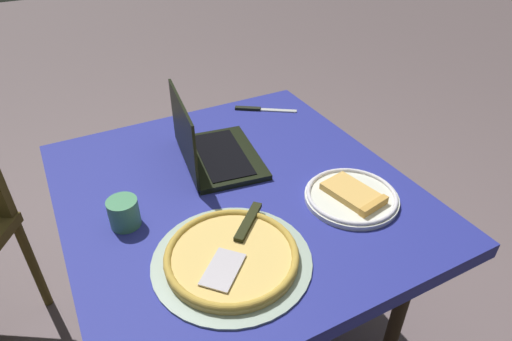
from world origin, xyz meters
name	(u,v)px	position (x,y,z in m)	size (l,w,h in m)	color
ground_plane	(241,335)	(0.00, 0.00, 0.00)	(12.00, 12.00, 0.00)	#69585B
dining_table	(236,204)	(0.00, 0.00, 0.66)	(1.03, 0.97, 0.72)	navy
laptop	(210,149)	(0.16, 0.01, 0.77)	(0.35, 0.27, 0.23)	black
pizza_plate	(352,196)	(-0.20, -0.27, 0.73)	(0.26, 0.26, 0.04)	silver
pizza_tray	(232,256)	(-0.25, 0.13, 0.73)	(0.38, 0.38, 0.03)	#94A89A
table_knife	(259,109)	(0.41, -0.29, 0.72)	(0.15, 0.21, 0.01)	beige
drink_cup	(124,213)	(-0.01, 0.32, 0.76)	(0.08, 0.08, 0.08)	#45895D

